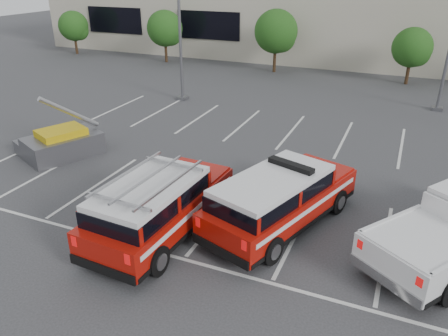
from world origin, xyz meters
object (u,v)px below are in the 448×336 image
object	(u,v)px
tree_far_left	(75,27)
tree_mid_right	(413,49)
convention_building	(364,3)
ladder_suv	(160,210)
tree_left	(166,30)
fire_chief_suv	(280,202)
tree_mid_left	(277,33)
light_pole_left	(179,15)
utility_rig	(61,144)

from	to	relation	value
tree_far_left	tree_mid_right	xyz separation A→B (m)	(30.00, 0.00, 0.00)
convention_building	ladder_suv	bearing A→B (deg)	-92.51
tree_left	convention_building	bearing A→B (deg)	33.05
tree_left	ladder_suv	size ratio (longest dim) A/B	0.76
convention_building	ladder_suv	world-z (taller)	convention_building
fire_chief_suv	ladder_suv	size ratio (longest dim) A/B	1.10
tree_mid_left	fire_chief_suv	size ratio (longest dim) A/B	0.76
light_pole_left	utility_rig	world-z (taller)	light_pole_left
tree_far_left	ladder_suv	xyz separation A→B (m)	(23.61, -23.99, -1.60)
tree_far_left	utility_rig	world-z (taller)	tree_far_left
tree_left	ladder_suv	bearing A→B (deg)	-60.44
convention_building	tree_mid_right	distance (m)	11.20
light_pole_left	ladder_suv	size ratio (longest dim) A/B	1.76
ladder_suv	light_pole_left	bearing A→B (deg)	118.96
tree_left	tree_mid_left	bearing A→B (deg)	0.00
tree_mid_left	light_pole_left	xyz separation A→B (m)	(-3.09, -10.05, 2.14)
light_pole_left	tree_left	bearing A→B (deg)	124.52
tree_mid_left	utility_rig	size ratio (longest dim) A/B	1.25
tree_mid_right	fire_chief_suv	size ratio (longest dim) A/B	0.63
fire_chief_suv	tree_mid_left	bearing A→B (deg)	126.20
tree_far_left	ladder_suv	distance (m)	33.70
tree_left	tree_mid_right	world-z (taller)	tree_left
tree_left	ladder_suv	xyz separation A→B (m)	(13.61, -23.99, -1.87)
tree_mid_right	utility_rig	bearing A→B (deg)	-124.35
tree_far_left	light_pole_left	size ratio (longest dim) A/B	0.39
fire_chief_suv	tree_mid_right	bearing A→B (deg)	100.75
convention_building	fire_chief_suv	size ratio (longest dim) A/B	9.40
tree_mid_left	convention_building	bearing A→B (deg)	62.60
tree_mid_left	tree_mid_right	xyz separation A→B (m)	(10.00, -0.00, -0.54)
tree_far_left	light_pole_left	bearing A→B (deg)	-30.71
tree_mid_left	fire_chief_suv	xyz separation A→B (m)	(6.93, -21.98, -2.18)
ladder_suv	tree_mid_left	bearing A→B (deg)	101.85
tree_left	utility_rig	bearing A→B (deg)	-73.03
light_pole_left	tree_mid_right	bearing A→B (deg)	37.50
convention_building	tree_far_left	bearing A→B (deg)	-158.63
utility_rig	tree_far_left	bearing A→B (deg)	152.63
convention_building	tree_mid_left	world-z (taller)	convention_building
light_pole_left	utility_rig	xyz separation A→B (m)	(-0.74, -10.18, -4.61)
tree_mid_left	ladder_suv	distance (m)	24.36
convention_building	tree_mid_left	distance (m)	11.19
tree_far_left	utility_rig	size ratio (longest dim) A/B	1.03
convention_building	tree_left	xyz separation A→B (m)	(-15.09, -9.82, -1.95)
tree_far_left	fire_chief_suv	distance (m)	34.80
tree_left	tree_mid_right	distance (m)	20.00
fire_chief_suv	ladder_suv	distance (m)	3.88
tree_far_left	tree_mid_right	distance (m)	30.00
utility_rig	fire_chief_suv	bearing A→B (deg)	14.74
tree_left	light_pole_left	bearing A→B (deg)	-55.48
tree_mid_left	tree_far_left	bearing A→B (deg)	-180.00
tree_far_left	tree_mid_left	distance (m)	20.01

